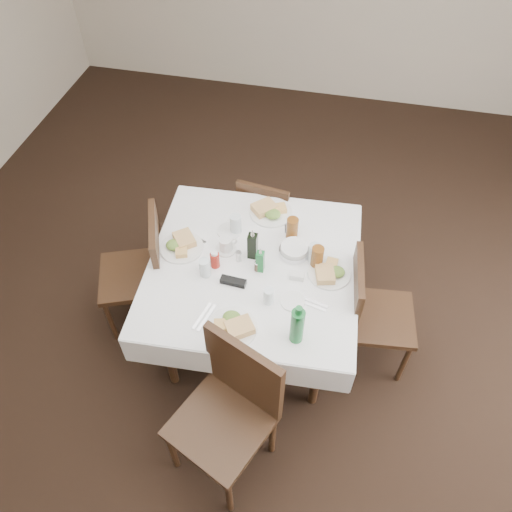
# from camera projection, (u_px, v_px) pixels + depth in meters

# --- Properties ---
(ground_plane) EXTENTS (7.00, 7.00, 0.00)m
(ground_plane) POSITION_uv_depth(u_px,v_px,m) (270.00, 357.00, 3.53)
(ground_plane) COLOR black
(room_shell) EXTENTS (6.04, 7.04, 2.80)m
(room_shell) POSITION_uv_depth(u_px,v_px,m) (278.00, 167.00, 2.24)
(room_shell) COLOR #BAAE9A
(room_shell) RESTS_ON ground
(dining_table) EXTENTS (1.38, 1.38, 0.76)m
(dining_table) POSITION_uv_depth(u_px,v_px,m) (253.00, 273.00, 3.16)
(dining_table) COLOR black
(dining_table) RESTS_ON ground
(chair_north) EXTENTS (0.44, 0.44, 0.82)m
(chair_north) POSITION_uv_depth(u_px,v_px,m) (266.00, 214.00, 3.80)
(chair_north) COLOR black
(chair_north) RESTS_ON ground
(chair_south) EXTENTS (0.63, 0.63, 1.02)m
(chair_south) POSITION_uv_depth(u_px,v_px,m) (231.00, 404.00, 2.69)
(chair_south) COLOR black
(chair_south) RESTS_ON ground
(chair_east) EXTENTS (0.48, 0.48, 0.92)m
(chair_east) POSITION_uv_depth(u_px,v_px,m) (368.00, 309.00, 3.17)
(chair_east) COLOR black
(chair_east) RESTS_ON ground
(chair_west) EXTENTS (0.58, 0.58, 0.95)m
(chair_west) POSITION_uv_depth(u_px,v_px,m) (145.00, 267.00, 3.38)
(chair_west) COLOR black
(chair_west) RESTS_ON ground
(meal_north) EXTENTS (0.29, 0.29, 0.06)m
(meal_north) POSITION_uv_depth(u_px,v_px,m) (270.00, 211.00, 3.37)
(meal_north) COLOR white
(meal_north) RESTS_ON dining_table
(meal_south) EXTENTS (0.28, 0.28, 0.06)m
(meal_south) POSITION_uv_depth(u_px,v_px,m) (233.00, 326.00, 2.78)
(meal_south) COLOR white
(meal_south) RESTS_ON dining_table
(meal_east) EXTENTS (0.27, 0.27, 0.06)m
(meal_east) POSITION_uv_depth(u_px,v_px,m) (330.00, 272.00, 3.03)
(meal_east) COLOR white
(meal_east) RESTS_ON dining_table
(meal_west) EXTENTS (0.28, 0.28, 0.06)m
(meal_west) POSITION_uv_depth(u_px,v_px,m) (181.00, 245.00, 3.17)
(meal_west) COLOR white
(meal_west) RESTS_ON dining_table
(side_plate_a) EXTENTS (0.16, 0.16, 0.01)m
(side_plate_a) POSITION_uv_depth(u_px,v_px,m) (229.00, 231.00, 3.28)
(side_plate_a) COLOR white
(side_plate_a) RESTS_ON dining_table
(side_plate_b) EXTENTS (0.15, 0.15, 0.01)m
(side_plate_b) POSITION_uv_depth(u_px,v_px,m) (293.00, 301.00, 2.91)
(side_plate_b) COLOR white
(side_plate_b) RESTS_ON dining_table
(water_n) EXTENTS (0.07, 0.07, 0.14)m
(water_n) POSITION_uv_depth(u_px,v_px,m) (236.00, 224.00, 3.23)
(water_n) COLOR silver
(water_n) RESTS_ON dining_table
(water_s) EXTENTS (0.06, 0.06, 0.11)m
(water_s) POSITION_uv_depth(u_px,v_px,m) (269.00, 296.00, 2.87)
(water_s) COLOR silver
(water_s) RESTS_ON dining_table
(water_e) EXTENTS (0.07, 0.07, 0.13)m
(water_e) POSITION_uv_depth(u_px,v_px,m) (314.00, 253.00, 3.07)
(water_e) COLOR silver
(water_e) RESTS_ON dining_table
(water_w) EXTENTS (0.07, 0.07, 0.13)m
(water_w) POSITION_uv_depth(u_px,v_px,m) (205.00, 268.00, 3.00)
(water_w) COLOR silver
(water_w) RESTS_ON dining_table
(iced_tea_a) EXTENTS (0.08, 0.08, 0.16)m
(iced_tea_a) POSITION_uv_depth(u_px,v_px,m) (292.00, 229.00, 3.19)
(iced_tea_a) COLOR brown
(iced_tea_a) RESTS_ON dining_table
(iced_tea_b) EXTENTS (0.08, 0.08, 0.16)m
(iced_tea_b) POSITION_uv_depth(u_px,v_px,m) (317.00, 257.00, 3.03)
(iced_tea_b) COLOR brown
(iced_tea_b) RESTS_ON dining_table
(bread_basket) EXTENTS (0.19, 0.19, 0.06)m
(bread_basket) POSITION_uv_depth(u_px,v_px,m) (294.00, 250.00, 3.14)
(bread_basket) COLOR silver
(bread_basket) RESTS_ON dining_table
(oil_cruet_dark) EXTENTS (0.06, 0.06, 0.24)m
(oil_cruet_dark) POSITION_uv_depth(u_px,v_px,m) (253.00, 245.00, 3.07)
(oil_cruet_dark) COLOR black
(oil_cruet_dark) RESTS_ON dining_table
(oil_cruet_green) EXTENTS (0.05, 0.05, 0.20)m
(oil_cruet_green) POSITION_uv_depth(u_px,v_px,m) (260.00, 261.00, 3.01)
(oil_cruet_green) COLOR #18692E
(oil_cruet_green) RESTS_ON dining_table
(ketchup_bottle) EXTENTS (0.06, 0.06, 0.13)m
(ketchup_bottle) POSITION_uv_depth(u_px,v_px,m) (215.00, 259.00, 3.05)
(ketchup_bottle) COLOR #A41F14
(ketchup_bottle) RESTS_ON dining_table
(salt_shaker) EXTENTS (0.03, 0.03, 0.08)m
(salt_shaker) POSITION_uv_depth(u_px,v_px,m) (239.00, 256.00, 3.09)
(salt_shaker) COLOR white
(salt_shaker) RESTS_ON dining_table
(pepper_shaker) EXTENTS (0.03, 0.03, 0.08)m
(pepper_shaker) POSITION_uv_depth(u_px,v_px,m) (257.00, 266.00, 3.04)
(pepper_shaker) COLOR #423020
(pepper_shaker) RESTS_ON dining_table
(coffee_mug) EXTENTS (0.14, 0.13, 0.10)m
(coffee_mug) POSITION_uv_depth(u_px,v_px,m) (226.00, 245.00, 3.15)
(coffee_mug) COLOR white
(coffee_mug) RESTS_ON dining_table
(sunglasses) EXTENTS (0.16, 0.06, 0.03)m
(sunglasses) POSITION_uv_depth(u_px,v_px,m) (233.00, 281.00, 2.99)
(sunglasses) COLOR black
(sunglasses) RESTS_ON dining_table
(green_bottle) EXTENTS (0.08, 0.08, 0.29)m
(green_bottle) POSITION_uv_depth(u_px,v_px,m) (297.00, 325.00, 2.66)
(green_bottle) COLOR #18692E
(green_bottle) RESTS_ON dining_table
(sugar_caddy) EXTENTS (0.09, 0.05, 0.04)m
(sugar_caddy) POSITION_uv_depth(u_px,v_px,m) (297.00, 276.00, 3.01)
(sugar_caddy) COLOR white
(sugar_caddy) RESTS_ON dining_table
(cutlery_n) EXTENTS (0.08, 0.21, 0.01)m
(cutlery_n) POSITION_uv_depth(u_px,v_px,m) (289.00, 222.00, 3.33)
(cutlery_n) COLOR silver
(cutlery_n) RESTS_ON dining_table
(cutlery_s) EXTENTS (0.10, 0.20, 0.01)m
(cutlery_s) POSITION_uv_depth(u_px,v_px,m) (204.00, 317.00, 2.84)
(cutlery_s) COLOR silver
(cutlery_s) RESTS_ON dining_table
(cutlery_e) EXTENTS (0.19, 0.09, 0.01)m
(cutlery_e) POSITION_uv_depth(u_px,v_px,m) (312.00, 303.00, 2.90)
(cutlery_e) COLOR silver
(cutlery_e) RESTS_ON dining_table
(cutlery_w) EXTENTS (0.19, 0.11, 0.01)m
(cutlery_w) POSITION_uv_depth(u_px,v_px,m) (193.00, 238.00, 3.24)
(cutlery_w) COLOR silver
(cutlery_w) RESTS_ON dining_table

